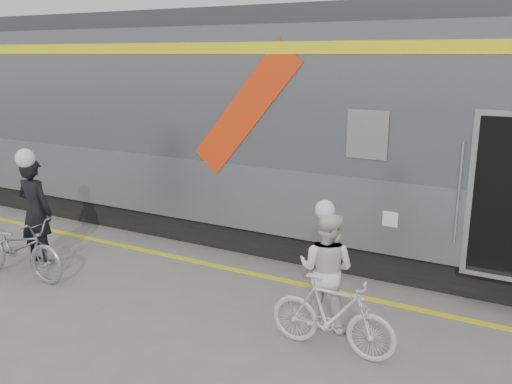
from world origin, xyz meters
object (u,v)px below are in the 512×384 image
Objects in this scene: woman at (326,270)px; bicycle_right at (332,315)px; man at (35,212)px; bicycle_left at (17,247)px.

woman is 0.99× the size of bicycle_right.
man is 4.95m from woman.
woman is at bearing -179.52° from man.
bicycle_left is (0.20, -0.55, -0.40)m from man.
bicycle_right is (0.30, -0.55, -0.30)m from woman.
man is at bearing 87.27° from bicycle_right.
bicycle_right is at bearing -89.58° from bicycle_left.
man is 0.95× the size of bicycle_left.
bicycle_left reaches higher than bicycle_right.
man is 1.17× the size of woman.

